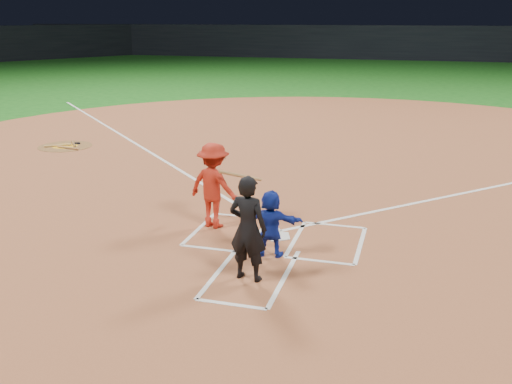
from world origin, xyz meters
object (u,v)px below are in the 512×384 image
(on_deck_circle, at_px, (65,146))
(batter_at_plate, at_px, (214,185))
(umpire, at_px, (248,228))
(catcher, at_px, (271,223))
(home_plate, at_px, (277,236))

(on_deck_circle, relative_size, batter_at_plate, 1.00)
(on_deck_circle, relative_size, umpire, 0.99)
(umpire, bearing_deg, catcher, -88.03)
(home_plate, height_order, umpire, umpire)
(on_deck_circle, distance_m, catcher, 10.91)
(catcher, xyz_separation_m, batter_at_plate, (-1.44, 1.11, 0.25))
(batter_at_plate, bearing_deg, umpire, -57.70)
(on_deck_circle, xyz_separation_m, umpire, (8.49, -7.68, 0.86))
(home_plate, relative_size, on_deck_circle, 0.35)
(on_deck_circle, height_order, batter_at_plate, batter_at_plate)
(catcher, height_order, umpire, umpire)
(home_plate, height_order, catcher, catcher)
(on_deck_circle, bearing_deg, catcher, -37.85)
(umpire, height_order, batter_at_plate, umpire)
(catcher, height_order, batter_at_plate, batter_at_plate)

